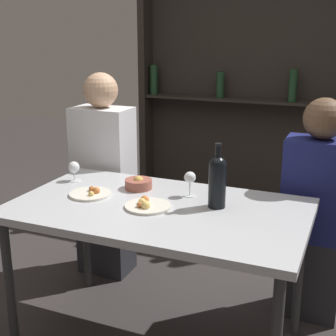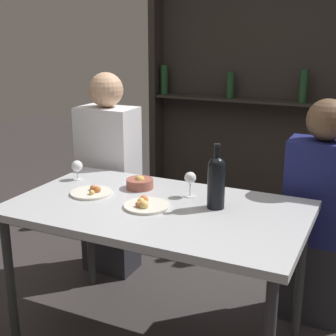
% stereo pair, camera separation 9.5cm
% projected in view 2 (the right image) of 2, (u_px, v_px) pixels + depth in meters
% --- Properties ---
extents(dining_table, '(1.35, 0.78, 0.73)m').
position_uv_depth(dining_table, '(157.00, 218.00, 2.17)').
color(dining_table, '#B7BABF').
rests_on(dining_table, ground_plane).
extents(wine_rack_wall, '(2.04, 0.21, 2.19)m').
position_uv_depth(wine_rack_wall, '(268.00, 81.00, 3.81)').
color(wine_rack_wall, '#28231E').
rests_on(wine_rack_wall, ground_plane).
extents(wine_bottle, '(0.08, 0.08, 0.30)m').
position_uv_depth(wine_bottle, '(216.00, 180.00, 2.09)').
color(wine_bottle, black).
rests_on(wine_bottle, dining_table).
extents(wine_glass_0, '(0.06, 0.06, 0.11)m').
position_uv_depth(wine_glass_0, '(77.00, 167.00, 2.51)').
color(wine_glass_0, silver).
rests_on(wine_glass_0, dining_table).
extents(wine_glass_1, '(0.06, 0.06, 0.12)m').
position_uv_depth(wine_glass_1, '(190.00, 179.00, 2.25)').
color(wine_glass_1, silver).
rests_on(wine_glass_1, dining_table).
extents(food_plate_0, '(0.21, 0.21, 0.05)m').
position_uv_depth(food_plate_0, '(146.00, 205.00, 2.13)').
color(food_plate_0, silver).
rests_on(food_plate_0, dining_table).
extents(food_plate_1, '(0.21, 0.21, 0.04)m').
position_uv_depth(food_plate_1, '(92.00, 192.00, 2.30)').
color(food_plate_1, silver).
rests_on(food_plate_1, dining_table).
extents(snack_bowl, '(0.14, 0.14, 0.07)m').
position_uv_depth(snack_bowl, '(140.00, 183.00, 2.38)').
color(snack_bowl, '#995142').
rests_on(snack_bowl, dining_table).
extents(seated_person_left, '(0.35, 0.22, 1.27)m').
position_uv_depth(seated_person_left, '(109.00, 180.00, 2.92)').
color(seated_person_left, '#26262B').
rests_on(seated_person_left, ground_plane).
extents(seated_person_right, '(0.35, 0.22, 1.19)m').
position_uv_depth(seated_person_right, '(318.00, 219.00, 2.41)').
color(seated_person_right, '#26262B').
rests_on(seated_person_right, ground_plane).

